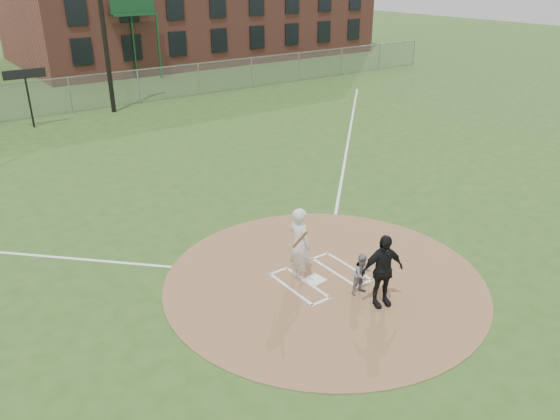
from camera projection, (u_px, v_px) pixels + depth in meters
ground at (324, 280)px, 14.35m from camera, size 140.00×140.00×0.00m
dirt_circle at (324, 280)px, 14.35m from camera, size 8.40×8.40×0.02m
home_plate at (315, 280)px, 14.30m from camera, size 0.52×0.52×0.03m
foul_line_first at (348, 141)px, 25.81m from camera, size 17.04×17.04×0.01m
catcher at (362, 274)px, 13.56m from camera, size 0.53×0.42×1.08m
umpire at (382, 271)px, 12.94m from camera, size 1.17×0.73×1.86m
batters_boxes at (321, 277)px, 14.45m from camera, size 2.08×1.88×0.01m
batter_at_plate at (300, 245)px, 13.95m from camera, size 0.60×1.08×2.04m
outfield_fence at (70, 95)px, 30.26m from camera, size 56.08×0.08×2.03m
scoreboard_sign at (25, 80)px, 27.03m from camera, size 2.00×0.10×2.93m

